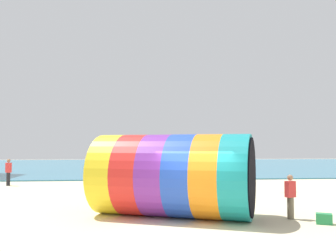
% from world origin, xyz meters
% --- Properties ---
extents(ground_plane, '(120.00, 120.00, 0.00)m').
position_xyz_m(ground_plane, '(0.00, 0.00, 0.00)').
color(ground_plane, beige).
extents(sea, '(120.00, 40.00, 0.10)m').
position_xyz_m(sea, '(0.00, 36.43, 0.05)').
color(sea, teal).
rests_on(sea, ground).
extents(giant_inflatable_tube, '(6.64, 5.13, 3.12)m').
position_xyz_m(giant_inflatable_tube, '(-0.52, 1.82, 1.56)').
color(giant_inflatable_tube, yellow).
rests_on(giant_inflatable_tube, ground).
extents(kite_handler, '(0.41, 0.33, 1.62)m').
position_xyz_m(kite_handler, '(3.74, 1.00, 0.82)').
color(kite_handler, '#726651').
rests_on(kite_handler, ground).
extents(bystander_far_left, '(0.42, 0.37, 1.79)m').
position_xyz_m(bystander_far_left, '(-10.44, 13.59, 0.92)').
color(bystander_far_left, black).
rests_on(bystander_far_left, ground).
extents(cooler_box, '(0.62, 0.54, 0.36)m').
position_xyz_m(cooler_box, '(4.51, 0.03, 0.18)').
color(cooler_box, '#268C4C').
rests_on(cooler_box, ground).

